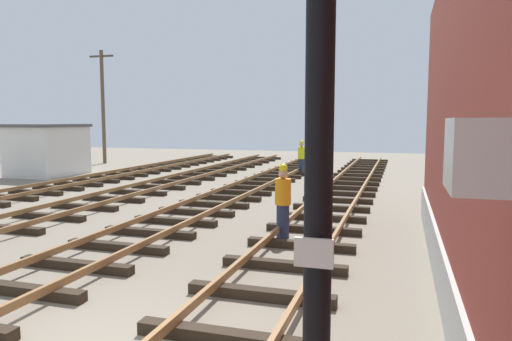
# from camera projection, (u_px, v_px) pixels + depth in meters

# --- Properties ---
(signal_mast) EXTENTS (0.36, 0.40, 4.98)m
(signal_mast) POSITION_uv_depth(u_px,v_px,m) (319.00, 85.00, 2.87)
(signal_mast) COLOR black
(signal_mast) RESTS_ON ground
(control_hut) EXTENTS (3.00, 3.80, 2.76)m
(control_hut) POSITION_uv_depth(u_px,v_px,m) (48.00, 150.00, 25.48)
(control_hut) COLOR silver
(control_hut) RESTS_ON ground
(parked_car_white) EXTENTS (4.20, 2.04, 1.76)m
(parked_car_white) POSITION_uv_depth(u_px,v_px,m) (57.00, 150.00, 32.53)
(parked_car_white) COLOR silver
(parked_car_white) RESTS_ON ground
(parked_car_blue) EXTENTS (4.20, 2.04, 1.76)m
(parked_car_blue) POSITION_uv_depth(u_px,v_px,m) (34.00, 149.00, 34.68)
(parked_car_blue) COLOR #23389E
(parked_car_blue) RESTS_ON ground
(utility_pole_far) EXTENTS (1.80, 0.24, 7.69)m
(utility_pole_far) POSITION_uv_depth(u_px,v_px,m) (103.00, 105.00, 32.31)
(utility_pole_far) COLOR brown
(utility_pole_far) RESTS_ON ground
(track_worker_foreground) EXTENTS (0.40, 0.40, 1.87)m
(track_worker_foreground) POSITION_uv_depth(u_px,v_px,m) (283.00, 201.00, 11.81)
(track_worker_foreground) COLOR #262D4C
(track_worker_foreground) RESTS_ON ground
(track_worker_distant) EXTENTS (0.40, 0.40, 1.87)m
(track_worker_distant) POSITION_uv_depth(u_px,v_px,m) (302.00, 157.00, 25.98)
(track_worker_distant) COLOR #262D4C
(track_worker_distant) RESTS_ON ground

